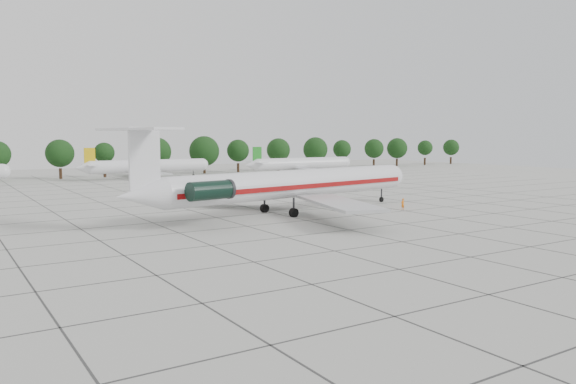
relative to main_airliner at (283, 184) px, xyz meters
name	(u,v)px	position (x,y,z in m)	size (l,w,h in m)	color
ground	(307,221)	(-0.55, -6.21, -3.85)	(260.00, 260.00, 0.00)	#B4B4AC
apron_joints	(246,207)	(-0.55, 8.79, -3.84)	(170.00, 170.00, 0.02)	#383838
main_airliner	(283,184)	(0.00, 0.00, 0.00)	(46.17, 36.06, 10.90)	silver
ground_crew	(403,204)	(16.17, -4.98, -3.08)	(0.56, 0.37, 1.53)	orange
bg_airliner_c	(148,166)	(5.36, 68.57, -0.94)	(28.24, 27.20, 7.40)	silver
bg_airliner_d	(302,164)	(42.76, 59.06, -0.94)	(28.24, 27.20, 7.40)	silver
tree_line	(60,153)	(-12.23, 78.79, 2.13)	(249.86, 8.44, 10.22)	#332114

